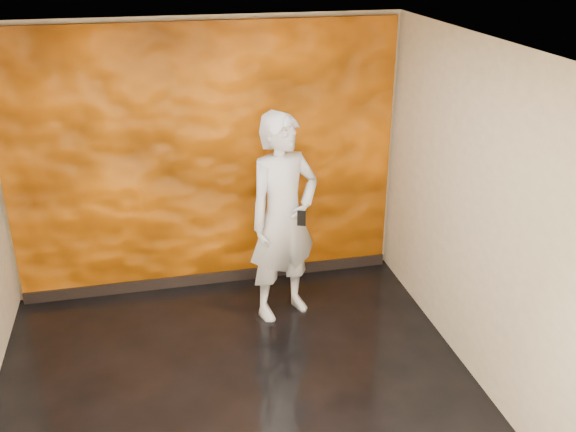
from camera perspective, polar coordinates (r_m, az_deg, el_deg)
name	(u,v)px	position (r m, az deg, el deg)	size (l,w,h in m)	color
room	(235,245)	(4.74, -4.75, -2.61)	(4.02, 4.02, 2.81)	black
feature_wall	(206,162)	(6.54, -7.28, 4.81)	(3.90, 0.06, 2.75)	orange
baseboard	(213,278)	(7.05, -6.69, -5.46)	(3.90, 0.04, 0.12)	black
man	(283,218)	(6.06, -0.42, -0.19)	(0.75, 0.49, 2.05)	#A9ADB9
phone	(302,218)	(5.77, 1.21, -0.20)	(0.08, 0.02, 0.15)	black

